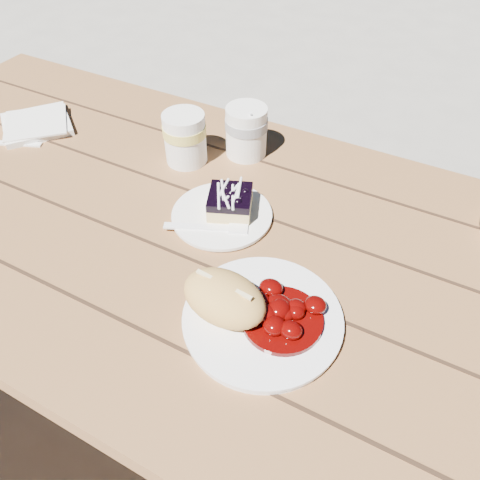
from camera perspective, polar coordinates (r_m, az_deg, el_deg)
The scene contains 12 objects.
ground at distance 1.47m, azimuth 1.19°, elevation -21.69°, with size 60.00×60.00×0.00m, color gray.
picnic_table at distance 0.96m, azimuth 1.71°, elevation -7.63°, with size 2.00×1.55×0.75m.
main_plate at distance 0.73m, azimuth 2.76°, elevation -9.66°, with size 0.24×0.24×0.02m, color white.
goulash_stew at distance 0.70m, azimuth 5.25°, elevation -8.90°, with size 0.12×0.12×0.04m, color #4F0402, non-canonical shape.
bread_roll at distance 0.70m, azimuth -1.94°, elevation -7.07°, with size 0.14×0.09×0.07m, color tan.
dessert_plate at distance 0.89m, azimuth -2.22°, elevation 2.98°, with size 0.19×0.19×0.01m, color white.
blueberry_cake at distance 0.88m, azimuth -1.22°, elevation 4.67°, with size 0.10×0.10×0.05m.
fork_dessert at distance 0.86m, azimuth -5.20°, elevation 1.60°, with size 0.03×0.16×0.01m, color white, non-canonical shape.
coffee_cup at distance 1.03m, azimuth 0.78°, elevation 13.08°, with size 0.09×0.09×0.11m, color white.
napkin_stack at distance 1.25m, azimuth -23.53°, elevation 12.81°, with size 0.15×0.15×0.01m, color white.
fork_table at distance 1.21m, azimuth -25.77°, elevation 10.55°, with size 0.03×0.16×0.01m, color white, non-canonical shape.
second_cup at distance 1.02m, azimuth -6.71°, elevation 12.22°, with size 0.09×0.09×0.11m, color white.
Camera 1 is at (0.25, -0.53, 1.35)m, focal length 35.00 mm.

